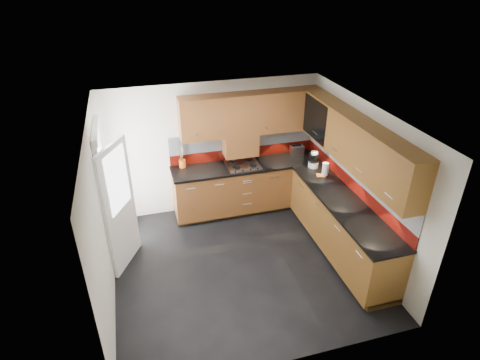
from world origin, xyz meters
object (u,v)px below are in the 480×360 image
object	(u,v)px
gas_hob	(243,165)
toaster	(297,150)
food_processor	(314,160)
utensil_pot	(182,162)

from	to	relation	value
gas_hob	toaster	distance (m)	1.12
food_processor	gas_hob	bearing A→B (deg)	161.71
toaster	food_processor	bearing A→B (deg)	-82.60
gas_hob	utensil_pot	bearing A→B (deg)	167.16
gas_hob	toaster	size ratio (longest dim) A/B	2.35
toaster	utensil_pot	bearing A→B (deg)	178.45
gas_hob	utensil_pot	distance (m)	1.07
utensil_pot	toaster	bearing A→B (deg)	-1.55
gas_hob	utensil_pot	size ratio (longest dim) A/B	1.41
gas_hob	food_processor	world-z (taller)	food_processor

